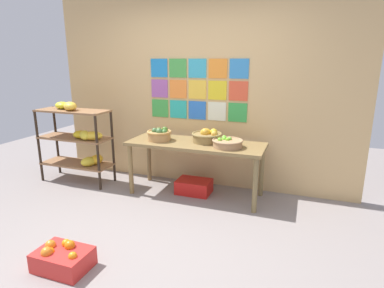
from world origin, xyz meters
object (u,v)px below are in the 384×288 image
banana_shelf_unit (79,137)px  orange_crate_foreground (63,258)px  fruit_basket_back_right (207,136)px  fruit_basket_right (159,134)px  fruit_basket_centre (227,143)px  display_table (196,149)px  produce_crate_under_table (194,186)px

banana_shelf_unit → orange_crate_foreground: banana_shelf_unit is taller
banana_shelf_unit → fruit_basket_back_right: bearing=6.7°
fruit_basket_right → fruit_basket_centre: (0.93, -0.03, -0.03)m
banana_shelf_unit → display_table: 1.74m
fruit_basket_right → produce_crate_under_table: size_ratio=0.72×
fruit_basket_back_right → fruit_basket_right: size_ratio=1.21×
display_table → orange_crate_foreground: 2.03m
banana_shelf_unit → produce_crate_under_table: banana_shelf_unit is taller
fruit_basket_back_right → fruit_basket_centre: bearing=-27.0°
fruit_basket_right → banana_shelf_unit: bearing=-175.8°
orange_crate_foreground → fruit_basket_back_right: bearing=70.9°
display_table → orange_crate_foreground: size_ratio=3.85×
fruit_basket_centre → produce_crate_under_table: bearing=167.0°
produce_crate_under_table → orange_crate_foreground: bearing=-105.1°
banana_shelf_unit → fruit_basket_centre: 2.17m
banana_shelf_unit → produce_crate_under_table: bearing=5.8°
banana_shelf_unit → fruit_basket_centre: bearing=1.7°
fruit_basket_right → produce_crate_under_table: bearing=10.0°
fruit_basket_centre → produce_crate_under_table: size_ratio=0.83×
fruit_basket_right → fruit_basket_centre: bearing=-1.7°
banana_shelf_unit → fruit_basket_back_right: 1.87m
fruit_basket_back_right → fruit_basket_right: 0.63m
display_table → fruit_basket_centre: fruit_basket_centre is taller
banana_shelf_unit → fruit_basket_right: (1.24, 0.09, 0.11)m
banana_shelf_unit → orange_crate_foreground: (1.18, -1.74, -0.59)m
banana_shelf_unit → fruit_basket_centre: (2.17, 0.06, 0.08)m
display_table → fruit_basket_centre: (0.44, -0.07, 0.14)m
fruit_basket_back_right → banana_shelf_unit: bearing=-173.3°
fruit_basket_back_right → orange_crate_foreground: bearing=-109.1°
fruit_basket_centre → orange_crate_foreground: fruit_basket_centre is taller
display_table → fruit_basket_back_right: bearing=33.0°
fruit_basket_right → fruit_basket_centre: size_ratio=0.86×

